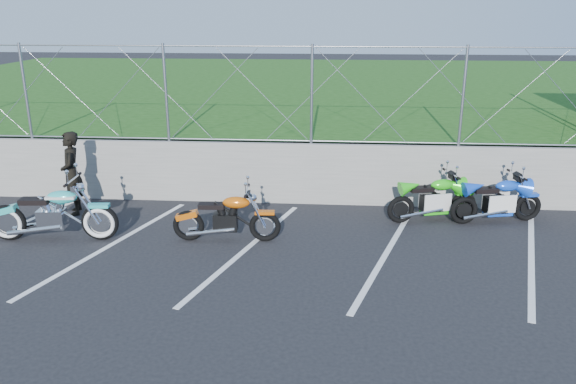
# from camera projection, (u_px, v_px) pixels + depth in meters

# --- Properties ---
(ground) EXTENTS (90.00, 90.00, 0.00)m
(ground) POSITION_uv_depth(u_px,v_px,m) (238.00, 274.00, 8.79)
(ground) COLOR black
(ground) RESTS_ON ground
(retaining_wall) EXTENTS (30.00, 0.22, 1.30)m
(retaining_wall) POSITION_uv_depth(u_px,v_px,m) (264.00, 172.00, 11.90)
(retaining_wall) COLOR slate
(retaining_wall) RESTS_ON ground
(grass_field) EXTENTS (30.00, 20.00, 1.30)m
(grass_field) POSITION_uv_depth(u_px,v_px,m) (294.00, 100.00, 21.38)
(grass_field) COLOR #1B4512
(grass_field) RESTS_ON ground
(chain_link_fence) EXTENTS (28.00, 0.03, 2.00)m
(chain_link_fence) POSITION_uv_depth(u_px,v_px,m) (263.00, 94.00, 11.39)
(chain_link_fence) COLOR gray
(chain_link_fence) RESTS_ON retaining_wall
(parking_lines) EXTENTS (18.29, 4.31, 0.01)m
(parking_lines) POSITION_uv_depth(u_px,v_px,m) (317.00, 250.00, 9.65)
(parking_lines) COLOR silver
(parking_lines) RESTS_ON ground
(cruiser_turquoise) EXTENTS (2.31, 0.73, 1.15)m
(cruiser_turquoise) POSITION_uv_depth(u_px,v_px,m) (55.00, 216.00, 9.95)
(cruiser_turquoise) COLOR black
(cruiser_turquoise) RESTS_ON ground
(naked_orange) EXTENTS (1.93, 0.65, 0.96)m
(naked_orange) POSITION_uv_depth(u_px,v_px,m) (228.00, 219.00, 9.92)
(naked_orange) COLOR black
(naked_orange) RESTS_ON ground
(sportbike_green) EXTENTS (1.80, 0.69, 0.95)m
(sportbike_green) POSITION_uv_depth(u_px,v_px,m) (434.00, 201.00, 10.89)
(sportbike_green) COLOR black
(sportbike_green) RESTS_ON ground
(sportbike_blue) EXTENTS (1.84, 0.65, 0.96)m
(sportbike_blue) POSITION_uv_depth(u_px,v_px,m) (498.00, 202.00, 10.80)
(sportbike_blue) COLOR black
(sportbike_blue) RESTS_ON ground
(person_standing) EXTENTS (0.59, 0.71, 1.68)m
(person_standing) POSITION_uv_depth(u_px,v_px,m) (72.00, 173.00, 11.15)
(person_standing) COLOR black
(person_standing) RESTS_ON ground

